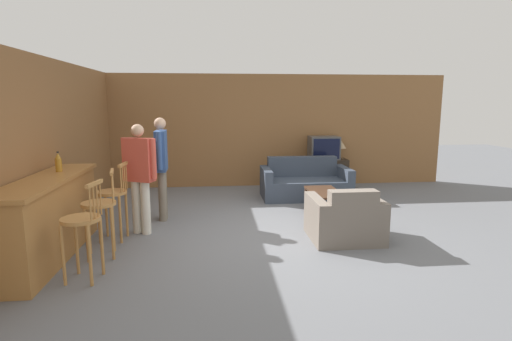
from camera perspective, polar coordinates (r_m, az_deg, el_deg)
name	(u,v)px	position (r m, az deg, el deg)	size (l,w,h in m)	color
ground_plane	(269,236)	(5.97, 1.87, -9.40)	(24.00, 24.00, 0.00)	slate
wall_back	(248,131)	(9.37, -1.12, 5.69)	(9.40, 0.08, 2.60)	olive
wall_left	(70,142)	(7.40, -24.99, 3.72)	(0.08, 8.72, 2.60)	olive
bar_counter	(49,218)	(5.66, -27.45, -6.06)	(0.55, 2.34, 1.03)	#A87038
bar_chair_near	(83,227)	(4.79, -23.53, -7.36)	(0.48, 0.48, 1.12)	#B77F42
bar_chair_mid	(100,210)	(5.42, -21.35, -5.28)	(0.50, 0.50, 1.12)	#B77F42
bar_chair_far	(113,198)	(6.02, -19.73, -3.73)	(0.45, 0.45, 1.12)	#B77F42
couch_far	(305,184)	(8.38, 6.98, -1.87)	(1.80, 0.96, 0.81)	#384251
armchair_near	(345,220)	(5.89, 12.59, -6.96)	(0.98, 0.91, 0.79)	#70665B
coffee_table	(324,195)	(7.17, 9.75, -3.41)	(0.52, 0.99, 0.41)	#472D1E
tv_unit	(323,173)	(9.45, 9.56, -0.35)	(1.09, 0.47, 0.65)	#2D2319
tv	(324,148)	(9.37, 9.67, 3.22)	(0.67, 0.47, 0.53)	#4C4C4C
bottle	(58,163)	(5.96, -26.39, 1.03)	(0.08, 0.08, 0.27)	#B27A23
table_lamp	(340,144)	(9.47, 11.95, 3.66)	(0.27, 0.27, 0.46)	brown
person_by_window	(161,163)	(6.77, -13.35, 1.12)	(0.19, 0.55, 1.71)	#756B5B
person_by_counter	(140,173)	(6.13, -16.30, -0.33)	(0.53, 0.35, 1.64)	silver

